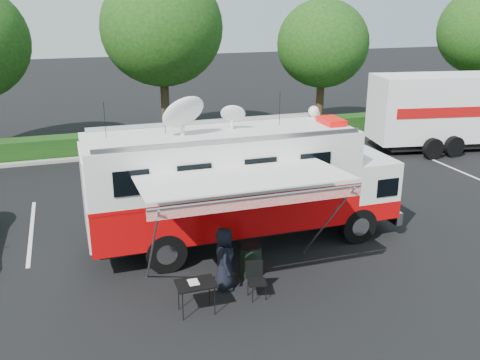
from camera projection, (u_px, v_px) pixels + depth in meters
The scene contains 9 objects.
ground_plane at pixel (245, 241), 17.02m from camera, with size 120.00×120.00×0.00m, color black.
back_border at pixel (185, 47), 27.35m from camera, with size 60.00×6.14×8.87m.
stall_lines at pixel (206, 210), 19.57m from camera, with size 24.12×5.50×0.01m.
command_truck at pixel (243, 183), 16.36m from camera, with size 9.64×2.65×4.63m.
awning at pixel (245, 183), 13.31m from camera, with size 5.26×2.71×3.18m.
person at pixel (225, 288), 14.28m from camera, with size 0.85×0.55×1.73m, color black.
folding_table at pixel (196, 284), 12.93m from camera, with size 0.96×0.68×0.82m.
folding_chair at pixel (256, 276), 13.72m from camera, with size 0.54×0.57×0.96m.
trash_bin at pixel (251, 260), 14.76m from camera, with size 0.63×0.63×0.94m.
Camera 1 is at (-5.02, -14.66, 7.32)m, focal length 40.00 mm.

